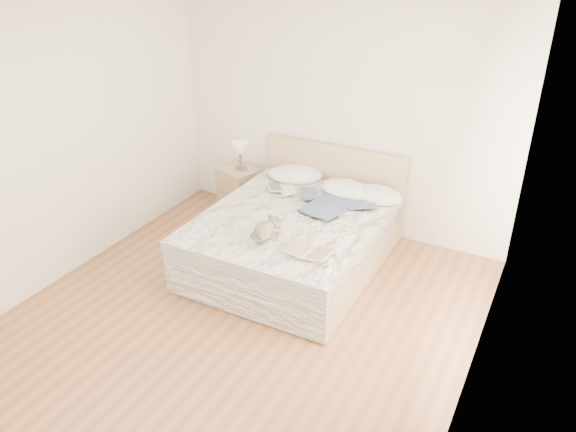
# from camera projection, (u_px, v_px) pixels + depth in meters

# --- Properties ---
(floor) EXTENTS (4.00, 4.50, 0.00)m
(floor) POSITION_uv_depth(u_px,v_px,m) (236.00, 324.00, 5.09)
(floor) COLOR brown
(floor) RESTS_ON ground
(ceiling) EXTENTS (4.00, 4.50, 0.00)m
(ceiling) POSITION_uv_depth(u_px,v_px,m) (219.00, 10.00, 3.85)
(ceiling) COLOR white
(ceiling) RESTS_ON ground
(wall_back) EXTENTS (4.00, 0.02, 2.70)m
(wall_back) POSITION_uv_depth(u_px,v_px,m) (339.00, 114.00, 6.24)
(wall_back) COLOR white
(wall_back) RESTS_ON ground
(wall_left) EXTENTS (0.02, 4.50, 2.70)m
(wall_left) POSITION_uv_depth(u_px,v_px,m) (51.00, 148.00, 5.30)
(wall_left) COLOR white
(wall_left) RESTS_ON ground
(wall_right) EXTENTS (0.02, 4.50, 2.70)m
(wall_right) POSITION_uv_depth(u_px,v_px,m) (487.00, 248.00, 3.64)
(wall_right) COLOR white
(wall_right) RESTS_ON ground
(window) EXTENTS (0.02, 1.30, 1.10)m
(window) POSITION_uv_depth(u_px,v_px,m) (495.00, 215.00, 3.84)
(window) COLOR white
(window) RESTS_ON wall_right
(bed) EXTENTS (1.72, 2.14, 1.00)m
(bed) POSITION_uv_depth(u_px,v_px,m) (295.00, 237.00, 5.89)
(bed) COLOR tan
(bed) RESTS_ON floor
(nightstand) EXTENTS (0.55, 0.51, 0.56)m
(nightstand) POSITION_uv_depth(u_px,v_px,m) (240.00, 190.00, 7.02)
(nightstand) COLOR #9F8962
(nightstand) RESTS_ON floor
(table_lamp) EXTENTS (0.26, 0.26, 0.35)m
(table_lamp) POSITION_uv_depth(u_px,v_px,m) (240.00, 150.00, 6.77)
(table_lamp) COLOR #4B4741
(table_lamp) RESTS_ON nightstand
(pillow_left) EXTENTS (0.75, 0.62, 0.19)m
(pillow_left) POSITION_uv_depth(u_px,v_px,m) (295.00, 174.00, 6.53)
(pillow_left) COLOR white
(pillow_left) RESTS_ON bed
(pillow_middle) EXTENTS (0.65, 0.52, 0.18)m
(pillow_middle) POSITION_uv_depth(u_px,v_px,m) (346.00, 189.00, 6.16)
(pillow_middle) COLOR white
(pillow_middle) RESTS_ON bed
(pillow_right) EXTENTS (0.60, 0.45, 0.17)m
(pillow_right) POSITION_uv_depth(u_px,v_px,m) (377.00, 195.00, 6.04)
(pillow_right) COLOR white
(pillow_right) RESTS_ON bed
(blouse) EXTENTS (0.71, 0.74, 0.02)m
(blouse) POSITION_uv_depth(u_px,v_px,m) (328.00, 206.00, 5.82)
(blouse) COLOR navy
(blouse) RESTS_ON bed
(photo_book) EXTENTS (0.40, 0.39, 0.02)m
(photo_book) POSITION_uv_depth(u_px,v_px,m) (282.00, 189.00, 6.18)
(photo_book) COLOR silver
(photo_book) RESTS_ON bed
(childrens_book) EXTENTS (0.42, 0.30, 0.03)m
(childrens_book) POSITION_uv_depth(u_px,v_px,m) (310.00, 252.00, 5.00)
(childrens_book) COLOR beige
(childrens_book) RESTS_ON bed
(teddy_bear) EXTENTS (0.24, 0.32, 0.16)m
(teddy_bear) POSITION_uv_depth(u_px,v_px,m) (264.00, 235.00, 5.23)
(teddy_bear) COLOR #695B4E
(teddy_bear) RESTS_ON bed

